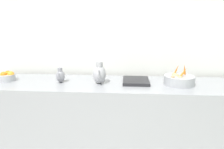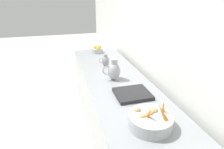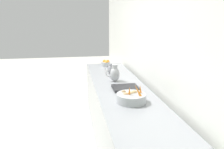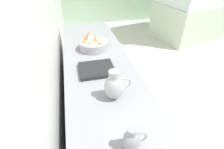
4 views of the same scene
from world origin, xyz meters
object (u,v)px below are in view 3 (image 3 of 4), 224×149
metal_pitcher_tall (115,74)px  metal_pitcher_short (110,69)px  vegetable_colander (131,98)px  orange_bowl (106,63)px

metal_pitcher_tall → metal_pitcher_short: size_ratio=1.46×
vegetable_colander → metal_pitcher_tall: bearing=-88.4°
metal_pitcher_tall → metal_pitcher_short: (-0.01, -0.46, -0.04)m
vegetable_colander → metal_pitcher_tall: (0.03, -0.90, 0.06)m
metal_pitcher_tall → metal_pitcher_short: 0.46m
orange_bowl → metal_pitcher_tall: metal_pitcher_tall is taller
vegetable_colander → metal_pitcher_short: (0.01, -1.36, 0.02)m
vegetable_colander → orange_bowl: vegetable_colander is taller
orange_bowl → metal_pitcher_tall: size_ratio=0.76×
vegetable_colander → metal_pitcher_short: bearing=-89.5°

